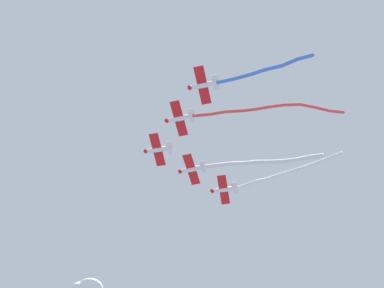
# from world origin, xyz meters

# --- Properties ---
(airplane_lead) EXTENTS (7.81, 5.87, 1.94)m
(airplane_lead) POSITION_xyz_m (0.64, 3.45, 82.01)
(airplane_lead) COLOR white
(airplane_left_wing) EXTENTS (7.85, 5.92, 1.94)m
(airplane_left_wing) POSITION_xyz_m (7.46, 8.21, 82.01)
(airplane_left_wing) COLOR white
(smoke_trail_left_wing) EXTENTS (3.08, 28.57, 2.14)m
(smoke_trail_left_wing) POSITION_xyz_m (8.04, 25.04, 82.42)
(smoke_trail_left_wing) COLOR #DB4C4C
(airplane_right_wing) EXTENTS (7.87, 5.95, 1.94)m
(airplane_right_wing) POSITION_xyz_m (-4.82, 9.73, 82.31)
(airplane_right_wing) COLOR white
(smoke_trail_right_wing) EXTENTS (3.35, 23.59, 2.40)m
(smoke_trail_right_wing) POSITION_xyz_m (-3.26, 23.88, 81.50)
(smoke_trail_right_wing) COLOR white
(airplane_slot) EXTENTS (7.85, 5.92, 1.94)m
(airplane_slot) POSITION_xyz_m (14.28, 12.96, 81.71)
(airplane_slot) COLOR white
(smoke_trail_slot) EXTENTS (4.74, 17.23, 1.58)m
(smoke_trail_slot) POSITION_xyz_m (16.51, 24.03, 81.92)
(smoke_trail_slot) COLOR #4C75DB
(airplane_trail) EXTENTS (7.80, 5.85, 1.94)m
(airplane_trail) POSITION_xyz_m (-10.25, 16.01, 82.01)
(airplane_trail) COLOR white
(smoke_trail_trail) EXTENTS (7.30, 21.49, 2.07)m
(smoke_trail_trail) POSITION_xyz_m (-6.96, 29.31, 82.69)
(smoke_trail_trail) COLOR white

